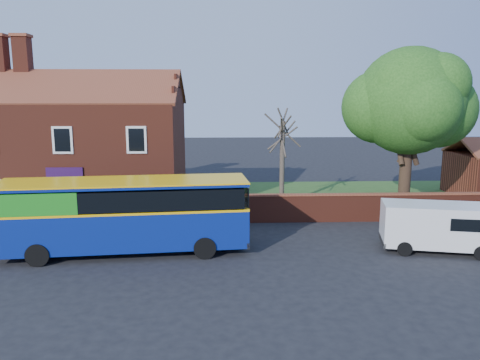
{
  "coord_description": "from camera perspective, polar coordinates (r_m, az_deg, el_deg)",
  "views": [
    {
      "loc": [
        1.68,
        -18.27,
        7.03
      ],
      "look_at": [
        2.58,
        5.0,
        2.78
      ],
      "focal_mm": 35.0,
      "sensor_mm": 36.0,
      "label": 1
    }
  ],
  "objects": [
    {
      "name": "van_near",
      "position": [
        23.05,
        23.13,
        -5.1
      ],
      "size": [
        5.26,
        2.99,
        2.18
      ],
      "rotation": [
        0.0,
        0.0,
        -0.21
      ],
      "color": "white",
      "rests_on": "ground"
    },
    {
      "name": "bare_tree",
      "position": [
        29.6,
        5.17,
        2.56
      ],
      "size": [
        2.22,
        2.65,
        5.93
      ],
      "color": "#4C4238",
      "rests_on": "ground"
    },
    {
      "name": "large_tree",
      "position": [
        30.24,
        19.98,
        8.65
      ],
      "size": [
        8.08,
        6.4,
        9.86
      ],
      "color": "black",
      "rests_on": "ground"
    },
    {
      "name": "kerb",
      "position": [
        24.89,
        -22.68,
        -6.71
      ],
      "size": [
        18.0,
        0.15,
        0.14
      ],
      "primitive_type": "cube",
      "color": "slate",
      "rests_on": "ground"
    },
    {
      "name": "grass_strip",
      "position": [
        33.98,
        17.31,
        -2.03
      ],
      "size": [
        26.0,
        12.0,
        0.04
      ],
      "primitive_type": "cube",
      "color": "#426B28",
      "rests_on": "ground"
    },
    {
      "name": "bus",
      "position": [
        21.53,
        -14.79,
        -3.84
      ],
      "size": [
        11.09,
        3.74,
        3.31
      ],
      "rotation": [
        0.0,
        0.0,
        0.09
      ],
      "color": "navy",
      "rests_on": "ground"
    },
    {
      "name": "pavement",
      "position": [
        26.47,
        -21.38,
        -5.65
      ],
      "size": [
        18.0,
        3.5,
        0.12
      ],
      "primitive_type": "cube",
      "color": "gray",
      "rests_on": "ground"
    },
    {
      "name": "boundary_wall",
      "position": [
        28.37,
        21.39,
        -3.03
      ],
      "size": [
        22.0,
        0.38,
        1.6
      ],
      "color": "maroon",
      "rests_on": "ground"
    },
    {
      "name": "ground",
      "position": [
        19.64,
        -7.09,
        -10.7
      ],
      "size": [
        120.0,
        120.0,
        0.0
      ],
      "primitive_type": "plane",
      "color": "black",
      "rests_on": "ground"
    },
    {
      "name": "shop_building",
      "position": [
        31.22,
        -18.41,
        3.17
      ],
      "size": [
        12.3,
        8.13,
        10.5
      ],
      "color": "maroon",
      "rests_on": "ground"
    }
  ]
}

